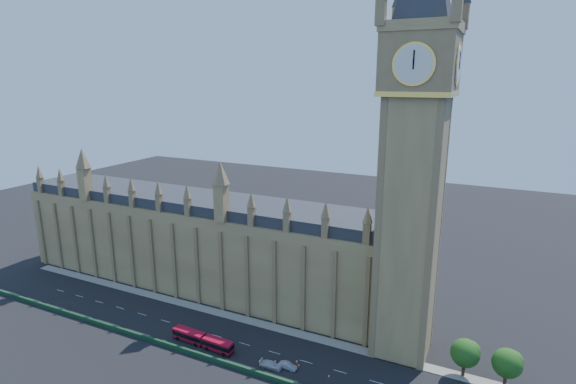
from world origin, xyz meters
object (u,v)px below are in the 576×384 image
at_px(red_bus, 203,340).
at_px(car_white, 271,365).
at_px(car_grey, 220,347).
at_px(car_silver, 288,366).

bearing_deg(red_bus, car_white, 1.23).
relative_size(car_grey, car_silver, 1.05).
xyz_separation_m(red_bus, car_grey, (4.60, 0.39, -0.73)).
xyz_separation_m(car_grey, car_white, (13.82, -0.86, -0.01)).
height_order(car_silver, car_white, car_white).
distance_m(red_bus, car_silver, 21.98).
bearing_deg(car_grey, car_white, -93.67).
distance_m(red_bus, car_white, 18.44).
bearing_deg(car_white, car_grey, 82.69).
bearing_deg(car_grey, car_silver, -88.46).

